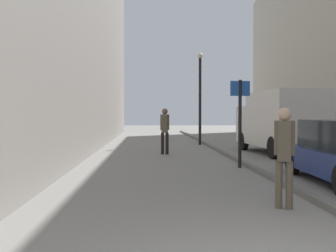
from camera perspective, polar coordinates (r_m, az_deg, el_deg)
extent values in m
plane|color=gray|center=(15.15, 2.44, -4.27)|extent=(80.00, 80.00, 0.00)
cube|color=#615F5B|center=(15.37, 8.33, -3.97)|extent=(0.16, 40.00, 0.12)
cylinder|color=brown|center=(6.81, 17.54, -8.36)|extent=(0.12, 0.12, 0.80)
cylinder|color=brown|center=(6.82, 16.09, -8.34)|extent=(0.12, 0.12, 0.80)
cube|color=brown|center=(6.73, 16.87, -2.13)|extent=(0.28, 0.26, 0.68)
cylinder|color=brown|center=(6.72, 17.91, -1.71)|extent=(0.10, 0.10, 0.58)
cylinder|color=brown|center=(6.73, 15.84, -1.69)|extent=(0.10, 0.10, 0.58)
sphere|color=tan|center=(6.71, 16.90, 1.71)|extent=(0.22, 0.22, 0.22)
cylinder|color=black|center=(15.25, -0.14, -2.61)|extent=(0.13, 0.13, 0.85)
cylinder|color=black|center=(15.27, -0.82, -2.61)|extent=(0.13, 0.13, 0.85)
cube|color=brown|center=(15.22, -0.48, 0.36)|extent=(0.27, 0.24, 0.73)
cylinder|color=brown|center=(15.20, 0.01, 0.56)|extent=(0.10, 0.10, 0.62)
cylinder|color=brown|center=(15.24, -0.96, 0.57)|extent=(0.10, 0.10, 0.62)
sphere|color=brown|center=(15.22, -0.48, 2.17)|extent=(0.24, 0.24, 0.24)
cube|color=silver|center=(15.52, 16.98, 1.01)|extent=(2.22, 3.71, 2.13)
cube|color=silver|center=(17.84, 13.75, 0.26)|extent=(2.08, 1.52, 1.60)
cube|color=black|center=(18.29, 13.23, 1.40)|extent=(1.67, 0.15, 0.70)
cylinder|color=black|center=(17.44, 11.14, -2.19)|extent=(0.27, 0.81, 0.80)
cylinder|color=black|center=(18.07, 16.56, -2.09)|extent=(0.27, 0.81, 0.80)
cylinder|color=black|center=(14.21, 15.40, -3.11)|extent=(0.27, 0.81, 0.80)
cylinder|color=black|center=(14.98, 21.78, -2.92)|extent=(0.27, 0.81, 0.80)
cylinder|color=black|center=(10.71, 17.96, -5.13)|extent=(0.22, 0.65, 0.64)
cylinder|color=black|center=(11.57, 10.61, 0.30)|extent=(0.10, 0.10, 2.60)
cube|color=#2659B2|center=(11.60, 10.64, 5.49)|extent=(0.60, 0.10, 0.44)
cylinder|color=black|center=(20.02, 4.76, 3.64)|extent=(0.14, 0.14, 4.50)
sphere|color=beige|center=(20.24, 4.78, 10.36)|extent=(0.28, 0.28, 0.28)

